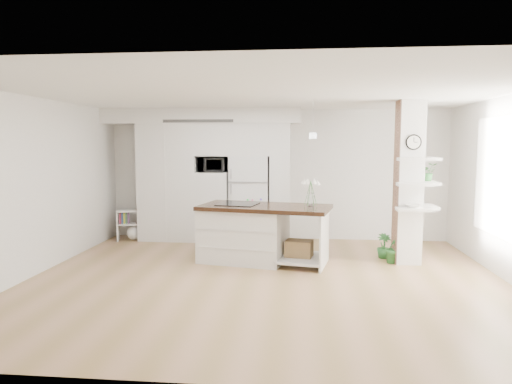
# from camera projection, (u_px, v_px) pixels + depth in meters

# --- Properties ---
(floor) EXTENTS (7.00, 6.00, 0.01)m
(floor) POSITION_uv_depth(u_px,v_px,m) (265.00, 279.00, 6.73)
(floor) COLOR tan
(floor) RESTS_ON ground
(room) EXTENTS (7.04, 6.04, 2.72)m
(room) POSITION_uv_depth(u_px,v_px,m) (265.00, 153.00, 6.54)
(room) COLOR white
(room) RESTS_ON ground
(cabinet_wall) EXTENTS (4.00, 0.71, 2.70)m
(cabinet_wall) POSITION_uv_depth(u_px,v_px,m) (205.00, 168.00, 9.36)
(cabinet_wall) COLOR silver
(cabinet_wall) RESTS_ON floor
(refrigerator) EXTENTS (0.78, 0.69, 1.75)m
(refrigerator) POSITION_uv_depth(u_px,v_px,m) (250.00, 199.00, 9.35)
(refrigerator) COLOR white
(refrigerator) RESTS_ON floor
(column) EXTENTS (0.69, 0.90, 2.70)m
(column) POSITION_uv_depth(u_px,v_px,m) (415.00, 183.00, 7.48)
(column) COLOR silver
(column) RESTS_ON floor
(window) EXTENTS (0.00, 2.40, 2.40)m
(window) POSITION_uv_depth(u_px,v_px,m) (509.00, 178.00, 6.54)
(window) COLOR white
(window) RESTS_ON room
(pendant_light) EXTENTS (0.12, 0.12, 0.10)m
(pendant_light) POSITION_uv_depth(u_px,v_px,m) (385.00, 135.00, 6.50)
(pendant_light) COLOR white
(pendant_light) RESTS_ON room
(kitchen_island) EXTENTS (2.31, 1.42, 1.54)m
(kitchen_island) POSITION_uv_depth(u_px,v_px,m) (251.00, 232.00, 7.75)
(kitchen_island) COLOR silver
(kitchen_island) RESTS_ON floor
(bookshelf) EXTENTS (0.60, 0.45, 0.63)m
(bookshelf) POSITION_uv_depth(u_px,v_px,m) (132.00, 227.00, 9.47)
(bookshelf) COLOR silver
(bookshelf) RESTS_ON floor
(floor_plant_a) EXTENTS (0.36, 0.33, 0.53)m
(floor_plant_a) POSITION_uv_depth(u_px,v_px,m) (394.00, 248.00, 7.63)
(floor_plant_a) COLOR #2B6D2F
(floor_plant_a) RESTS_ON floor
(floor_plant_b) EXTENTS (0.29, 0.29, 0.43)m
(floor_plant_b) POSITION_uv_depth(u_px,v_px,m) (384.00, 246.00, 7.97)
(floor_plant_b) COLOR #2B6D2F
(floor_plant_b) RESTS_ON floor
(microwave) EXTENTS (0.54, 0.37, 0.30)m
(microwave) POSITION_uv_depth(u_px,v_px,m) (213.00, 165.00, 9.29)
(microwave) COLOR #2D2D2D
(microwave) RESTS_ON cabinet_wall
(shelf_plant) EXTENTS (0.27, 0.23, 0.30)m
(shelf_plant) POSITION_uv_depth(u_px,v_px,m) (428.00, 172.00, 7.61)
(shelf_plant) COLOR #2B6D2F
(shelf_plant) RESTS_ON column
(decor_bowl) EXTENTS (0.22, 0.22, 0.05)m
(decor_bowl) POSITION_uv_depth(u_px,v_px,m) (413.00, 206.00, 7.30)
(decor_bowl) COLOR white
(decor_bowl) RESTS_ON column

